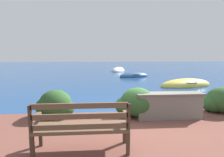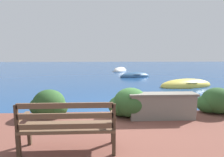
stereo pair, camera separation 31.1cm
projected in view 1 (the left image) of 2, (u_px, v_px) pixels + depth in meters
ground_plane at (132, 118)px, 5.28m from camera, size 80.00×80.00×0.00m
park_bench at (82, 125)px, 3.01m from camera, size 1.64×0.48×0.93m
stone_wall at (169, 105)px, 4.65m from camera, size 1.78×0.39×0.69m
hedge_clump_far_left at (55, 105)px, 4.80m from camera, size 1.09×0.78×0.74m
hedge_clump_left at (137, 104)px, 4.79m from camera, size 1.18×0.85×0.80m
hedge_clump_centre at (221, 101)px, 5.14m from camera, size 1.10×0.80×0.75m
rowboat_nearest at (186, 85)px, 10.63m from camera, size 3.57×1.96×0.81m
rowboat_mid at (134, 76)px, 14.91m from camera, size 2.85×1.80×0.74m
rowboat_far at (118, 70)px, 20.14m from camera, size 2.24×3.25×0.80m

